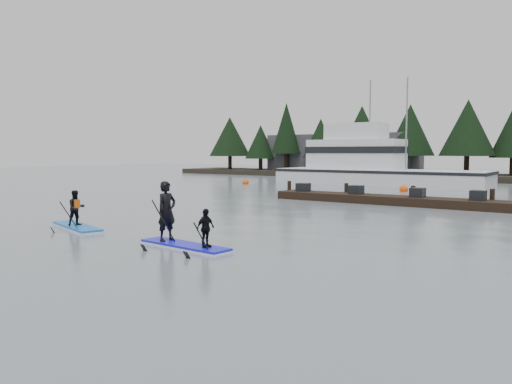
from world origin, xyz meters
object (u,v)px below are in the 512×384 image
Objects in this scene: fishing_boat_large at (372,176)px; floating_dock at (390,200)px; paddleboard_solo at (76,216)px; paddleboard_duo at (179,224)px.

fishing_boat_large is 1.34× the size of floating_dock.
paddleboard_solo is 1.02× the size of paddleboard_duo.
floating_dock is 15.71m from paddleboard_duo.
paddleboard_solo is (-6.38, -15.31, 0.25)m from floating_dock.
paddleboard_duo is at bearing -92.39° from floating_dock.
fishing_boat_large reaches higher than paddleboard_duo.
paddleboard_duo is at bearing -78.13° from fishing_boat_large.
fishing_boat_large is 5.45× the size of paddleboard_solo.
paddleboard_duo reaches higher than paddleboard_solo.
paddleboard_solo is at bearing -178.91° from paddleboard_duo.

